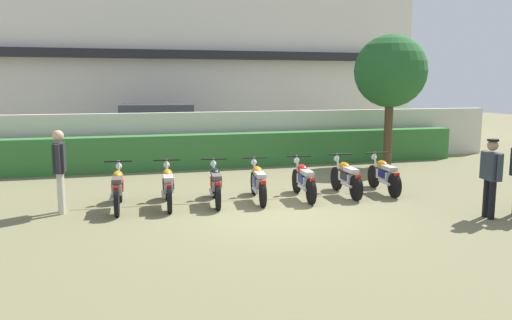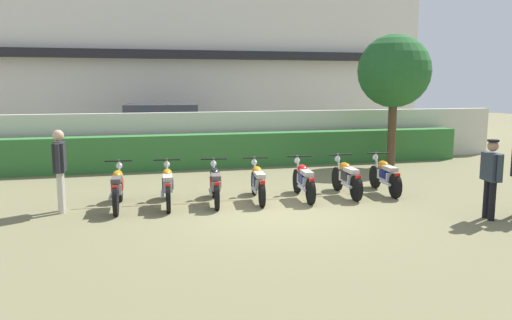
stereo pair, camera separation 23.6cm
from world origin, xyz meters
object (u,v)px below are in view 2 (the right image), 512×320
object	(u,v)px
motorcycle_in_row_1	(168,185)
officer_0	(491,173)
motorcycle_in_row_4	(304,180)
tree_near_inspector	(394,72)
inspector_person	(60,163)
motorcycle_in_row_5	(347,177)
motorcycle_in_row_0	(118,187)
motorcycle_in_row_3	(258,182)
motorcycle_in_row_6	(385,175)
motorcycle_in_row_2	(215,184)
parked_car	(166,129)

from	to	relation	value
motorcycle_in_row_1	officer_0	size ratio (longest dim) A/B	1.21
motorcycle_in_row_4	tree_near_inspector	bearing A→B (deg)	-43.23
motorcycle_in_row_4	inspector_person	size ratio (longest dim) A/B	1.07
motorcycle_in_row_5	officer_0	xyz separation A→B (m)	(1.83, -2.71, 0.49)
tree_near_inspector	motorcycle_in_row_1	size ratio (longest dim) A/B	2.20
motorcycle_in_row_0	officer_0	distance (m)	7.67
tree_near_inspector	motorcycle_in_row_5	bearing A→B (deg)	-130.61
tree_near_inspector	motorcycle_in_row_1	distance (m)	8.89
motorcycle_in_row_3	motorcycle_in_row_0	bearing A→B (deg)	96.34
tree_near_inspector	motorcycle_in_row_1	xyz separation A→B (m)	(-7.58, -3.84, -2.59)
motorcycle_in_row_0	motorcycle_in_row_1	world-z (taller)	motorcycle_in_row_0
motorcycle_in_row_1	motorcycle_in_row_3	distance (m)	2.05
motorcycle_in_row_3	motorcycle_in_row_6	xyz separation A→B (m)	(3.23, 0.00, 0.01)
motorcycle_in_row_2	motorcycle_in_row_6	distance (m)	4.23
motorcycle_in_row_0	motorcycle_in_row_4	distance (m)	4.20
motorcycle_in_row_6	motorcycle_in_row_5	bearing A→B (deg)	97.51
parked_car	motorcycle_in_row_1	bearing A→B (deg)	-87.93
motorcycle_in_row_2	motorcycle_in_row_6	xyz separation A→B (m)	(4.23, 0.03, -0.00)
motorcycle_in_row_5	motorcycle_in_row_1	bearing A→B (deg)	91.74
tree_near_inspector	motorcycle_in_row_6	xyz separation A→B (m)	(-2.30, -3.86, -2.60)
motorcycle_in_row_0	motorcycle_in_row_5	size ratio (longest dim) A/B	1.10
motorcycle_in_row_3	motorcycle_in_row_2	bearing A→B (deg)	98.55
motorcycle_in_row_1	motorcycle_in_row_5	world-z (taller)	motorcycle_in_row_1
inspector_person	officer_0	world-z (taller)	inspector_person
motorcycle_in_row_2	motorcycle_in_row_4	bearing A→B (deg)	-84.46
tree_near_inspector	motorcycle_in_row_0	bearing A→B (deg)	-156.11
motorcycle_in_row_0	motorcycle_in_row_4	size ratio (longest dim) A/B	1.07
tree_near_inspector	motorcycle_in_row_3	world-z (taller)	tree_near_inspector
motorcycle_in_row_1	inspector_person	world-z (taller)	inspector_person
parked_car	motorcycle_in_row_6	size ratio (longest dim) A/B	2.60
motorcycle_in_row_6	inspector_person	world-z (taller)	inspector_person
motorcycle_in_row_6	inspector_person	distance (m)	7.51
motorcycle_in_row_0	inspector_person	distance (m)	1.28
tree_near_inspector	motorcycle_in_row_0	xyz separation A→B (m)	(-8.65, -3.83, -2.58)
motorcycle_in_row_5	inspector_person	distance (m)	6.47
motorcycle_in_row_2	officer_0	size ratio (longest dim) A/B	1.16
motorcycle_in_row_3	tree_near_inspector	bearing A→B (deg)	-48.24
motorcycle_in_row_5	officer_0	world-z (taller)	officer_0
tree_near_inspector	motorcycle_in_row_4	xyz separation A→B (m)	(-4.45, -3.93, -2.60)
inspector_person	motorcycle_in_row_5	bearing A→B (deg)	-0.17
motorcycle_in_row_1	officer_0	bearing A→B (deg)	-110.60
motorcycle_in_row_5	motorcycle_in_row_6	size ratio (longest dim) A/B	1.00
parked_car	tree_near_inspector	bearing A→B (deg)	-27.66
motorcycle_in_row_2	inspector_person	size ratio (longest dim) A/B	1.07
tree_near_inspector	inspector_person	xyz separation A→B (m)	(-9.79, -3.88, -2.01)
parked_car	motorcycle_in_row_4	xyz separation A→B (m)	(2.46, -8.64, -0.49)
inspector_person	officer_0	distance (m)	8.71
motorcycle_in_row_4	officer_0	size ratio (longest dim) A/B	1.16
inspector_person	motorcycle_in_row_2	bearing A→B (deg)	-0.11
motorcycle_in_row_5	officer_0	distance (m)	3.31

